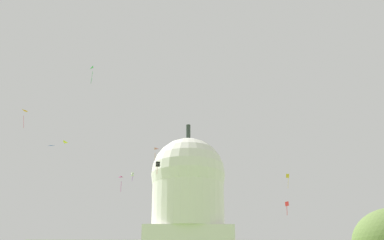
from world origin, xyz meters
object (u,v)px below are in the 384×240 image
(kite_orange_mid, at_px, (27,114))
(kite_blue_mid, at_px, (52,147))
(kite_green_high, at_px, (93,70))
(kite_red_low, at_px, (287,205))
(kite_black_high, at_px, (158,164))
(kite_gold_mid, at_px, (288,177))
(kite_white_high, at_px, (132,174))
(capitol_building, at_px, (188,240))
(kite_magenta_mid, at_px, (123,180))
(kite_yellow_mid, at_px, (68,145))
(kite_pink_high, at_px, (154,152))

(kite_orange_mid, relative_size, kite_blue_mid, 2.15)
(kite_orange_mid, bearing_deg, kite_green_high, 14.62)
(kite_red_low, relative_size, kite_orange_mid, 0.82)
(kite_black_high, distance_m, kite_gold_mid, 36.68)
(kite_white_high, xyz_separation_m, kite_black_high, (7.84, -10.95, 0.08))
(capitol_building, distance_m, kite_gold_mid, 65.58)
(capitol_building, height_order, kite_red_low, capitol_building)
(kite_magenta_mid, xyz_separation_m, kite_black_high, (6.77, 17.79, 8.36))
(kite_white_high, bearing_deg, kite_magenta_mid, 74.98)
(kite_green_high, distance_m, kite_gold_mid, 60.67)
(capitol_building, bearing_deg, kite_white_high, -106.85)
(capitol_building, height_order, kite_yellow_mid, capitol_building)
(kite_magenta_mid, bearing_deg, kite_blue_mid, 96.36)
(kite_pink_high, bearing_deg, kite_yellow_mid, 17.45)
(kite_red_low, bearing_deg, kite_orange_mid, -84.72)
(kite_white_high, bearing_deg, kite_orange_mid, 63.22)
(kite_magenta_mid, distance_m, kite_black_high, 20.79)
(kite_orange_mid, relative_size, kite_gold_mid, 0.65)
(capitol_building, bearing_deg, kite_orange_mid, -103.08)
(kite_green_high, bearing_deg, kite_white_high, -52.07)
(kite_gold_mid, bearing_deg, kite_white_high, 49.47)
(kite_black_high, height_order, kite_gold_mid, kite_black_high)
(kite_green_high, bearing_deg, kite_black_high, -84.98)
(kite_black_high, height_order, kite_blue_mid, kite_black_high)
(kite_pink_high, bearing_deg, kite_white_high, -117.29)
(kite_white_high, relative_size, kite_gold_mid, 0.64)
(kite_red_low, height_order, kite_pink_high, kite_pink_high)
(kite_black_high, bearing_deg, kite_yellow_mid, 59.41)
(kite_red_low, xyz_separation_m, kite_black_high, (-23.56, 46.61, 19.15))
(kite_orange_mid, bearing_deg, kite_blue_mid, 21.74)
(kite_pink_high, xyz_separation_m, kite_gold_mid, (36.67, 12.46, -3.58))
(kite_white_high, xyz_separation_m, kite_pink_high, (7.16, -16.52, 1.88))
(kite_yellow_mid, bearing_deg, kite_black_high, -28.89)
(kite_gold_mid, bearing_deg, kite_pink_high, 73.54)
(kite_red_low, xyz_separation_m, kite_green_high, (-40.13, 34.36, 40.87))
(kite_orange_mid, xyz_separation_m, kite_pink_high, (17.69, 45.39, 7.10))
(kite_magenta_mid, distance_m, kite_yellow_mid, 22.96)
(kite_green_high, relative_size, kite_orange_mid, 1.58)
(kite_pink_high, bearing_deg, capitol_building, -148.22)
(kite_green_high, height_order, kite_orange_mid, kite_green_high)
(kite_white_high, bearing_deg, capitol_building, -123.98)
(capitol_building, height_order, kite_green_high, capitol_building)
(kite_blue_mid, distance_m, kite_yellow_mid, 12.49)
(kite_red_low, height_order, kite_green_high, kite_green_high)
(kite_magenta_mid, height_order, kite_black_high, kite_black_high)
(kite_blue_mid, bearing_deg, kite_green_high, -94.90)
(kite_red_low, bearing_deg, kite_gold_mid, 166.28)
(kite_blue_mid, bearing_deg, kite_red_low, 164.92)
(kite_red_low, height_order, kite_yellow_mid, kite_yellow_mid)
(kite_white_high, relative_size, kite_magenta_mid, 0.86)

